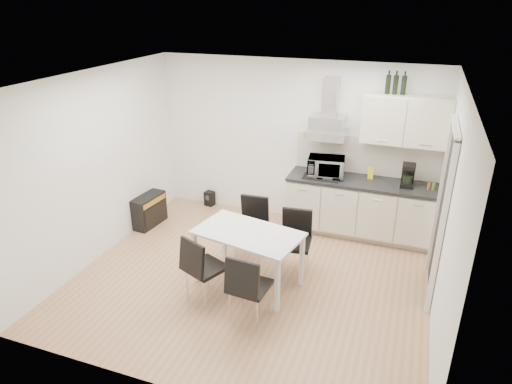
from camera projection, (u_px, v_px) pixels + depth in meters
The scene contains 15 objects.
ground at pixel (251, 278), 6.07m from camera, with size 4.50×4.50×0.00m, color tan.
wall_back at pixel (294, 142), 7.28m from camera, with size 4.50×0.10×2.60m, color white.
wall_front at pixel (168, 276), 3.83m from camera, with size 4.50×0.10×2.60m, color white.
wall_left at pixel (97, 167), 6.26m from camera, with size 0.10×4.00×2.60m, color white.
wall_right at pixel (448, 217), 4.86m from camera, with size 0.10×4.00×2.60m, color white.
ceiling at pixel (250, 80), 5.04m from camera, with size 4.50×4.50×0.00m, color white.
doorway at pixel (440, 215), 5.44m from camera, with size 0.08×1.04×2.10m, color white.
kitchenette at pixel (365, 185), 6.87m from camera, with size 2.22×0.64×2.52m.
dining_table at pixel (248, 238), 5.72m from camera, with size 1.43×0.99×0.75m.
chair_far_left at pixel (251, 229), 6.41m from camera, with size 0.44×0.50×0.88m, color black, non-canonical shape.
chair_far_right at pixel (294, 244), 6.02m from camera, with size 0.44×0.50×0.88m, color black, non-canonical shape.
chair_near_left at pixel (206, 268), 5.50m from camera, with size 0.44×0.50×0.88m, color black, non-canonical shape.
chair_near_right at pixel (250, 287), 5.15m from camera, with size 0.44×0.50×0.88m, color black, non-canonical shape.
guitar_amp at pixel (149, 210), 7.39m from camera, with size 0.33×0.64×0.51m.
floor_speaker at pixel (210, 198), 8.13m from camera, with size 0.16×0.14×0.26m, color black.
Camera 1 is at (1.79, -4.79, 3.48)m, focal length 32.00 mm.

